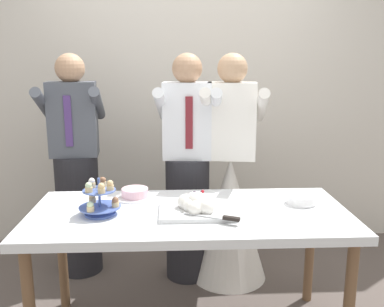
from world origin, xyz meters
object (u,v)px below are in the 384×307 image
(main_cake_tray, at_px, (198,206))
(person_guest, at_px, (77,178))
(round_cake, at_px, (135,194))
(cupcake_stand, at_px, (100,199))
(plate_stack, at_px, (302,199))
(person_bride, at_px, (230,203))
(dessert_table, at_px, (190,223))
(person_groom, at_px, (188,181))

(main_cake_tray, bearing_deg, person_guest, 134.97)
(round_cake, bearing_deg, main_cake_tray, -36.93)
(cupcake_stand, bearing_deg, plate_stack, 6.16)
(plate_stack, distance_m, person_bride, 0.71)
(main_cake_tray, bearing_deg, dessert_table, 139.46)
(dessert_table, height_order, person_groom, person_groom)
(cupcake_stand, bearing_deg, person_groom, 55.36)
(cupcake_stand, bearing_deg, person_bride, 40.89)
(plate_stack, relative_size, round_cake, 0.74)
(person_guest, bearing_deg, main_cake_tray, -45.03)
(dessert_table, bearing_deg, plate_stack, 7.79)
(dessert_table, height_order, round_cake, round_cake)
(person_guest, bearing_deg, person_bride, -7.39)
(dessert_table, distance_m, person_bride, 0.76)
(person_groom, xyz_separation_m, person_guest, (-0.83, 0.12, 0.00))
(plate_stack, distance_m, round_cake, 1.01)
(dessert_table, height_order, cupcake_stand, cupcake_stand)
(main_cake_tray, height_order, person_guest, person_guest)
(plate_stack, relative_size, person_groom, 0.11)
(person_bride, bearing_deg, person_guest, 172.61)
(cupcake_stand, xyz_separation_m, person_bride, (0.82, 0.71, -0.28))
(main_cake_tray, distance_m, round_cake, 0.46)
(cupcake_stand, xyz_separation_m, person_guest, (-0.32, 0.86, -0.12))
(cupcake_stand, relative_size, person_bride, 0.14)
(person_groom, bearing_deg, person_guest, 171.77)
(main_cake_tray, bearing_deg, person_bride, 68.51)
(cupcake_stand, relative_size, plate_stack, 1.30)
(main_cake_tray, xyz_separation_m, person_guest, (-0.86, 0.86, -0.07))
(cupcake_stand, relative_size, person_guest, 0.14)
(person_groom, bearing_deg, plate_stack, -42.97)
(dessert_table, relative_size, person_groom, 1.08)
(plate_stack, bearing_deg, dessert_table, -172.21)
(dessert_table, xyz_separation_m, person_groom, (0.01, 0.70, 0.05))
(round_cake, bearing_deg, dessert_table, -36.43)
(dessert_table, distance_m, person_groom, 0.70)
(plate_stack, distance_m, person_guest, 1.66)
(cupcake_stand, distance_m, person_groom, 0.90)
(plate_stack, bearing_deg, round_cake, 171.41)
(plate_stack, height_order, person_guest, person_guest)
(dessert_table, distance_m, cupcake_stand, 0.52)
(dessert_table, xyz_separation_m, main_cake_tray, (0.04, -0.04, 0.12))
(person_bride, bearing_deg, main_cake_tray, -111.49)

